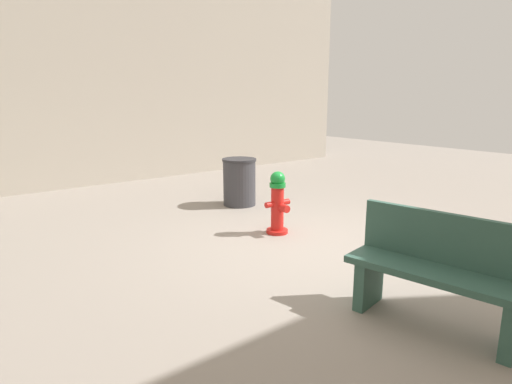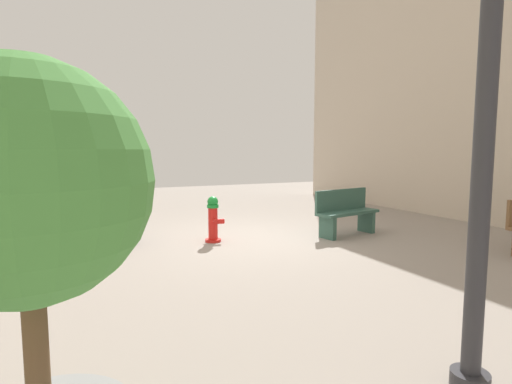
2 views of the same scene
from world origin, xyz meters
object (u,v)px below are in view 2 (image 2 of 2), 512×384
(bench_near, at_px, (346,212))
(planter_tree, at_px, (30,245))
(fire_hydrant, at_px, (213,219))
(street_lamp, at_px, (489,55))
(trash_bin, at_px, (121,222))

(bench_near, height_order, planter_tree, planter_tree)
(fire_hydrant, bearing_deg, bench_near, 168.07)
(bench_near, relative_size, street_lamp, 0.39)
(trash_bin, bearing_deg, fire_hydrant, 162.27)
(planter_tree, bearing_deg, bench_near, -139.21)
(fire_hydrant, distance_m, trash_bin, 1.73)
(planter_tree, xyz_separation_m, trash_bin, (-1.02, -5.73, -0.92))
(planter_tree, height_order, trash_bin, planter_tree)
(bench_near, height_order, trash_bin, bench_near)
(bench_near, bearing_deg, fire_hydrant, -11.93)
(planter_tree, distance_m, trash_bin, 5.89)
(fire_hydrant, relative_size, bench_near, 0.58)
(fire_hydrant, relative_size, trash_bin, 1.07)
(street_lamp, xyz_separation_m, trash_bin, (1.81, -5.90, -2.00))
(bench_near, height_order, street_lamp, street_lamp)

